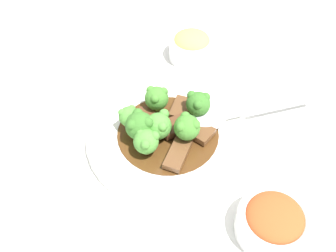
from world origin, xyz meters
TOP-DOWN VIEW (x-y plane):
  - ground_plane at (0.00, 0.00)m, footprint 4.00×4.00m
  - main_plate at (0.00, 0.00)m, footprint 0.29×0.29m
  - beef_strip_0 at (-0.04, -0.03)m, footprint 0.05×0.04m
  - beef_strip_1 at (-0.01, -0.02)m, footprint 0.05×0.06m
  - beef_strip_2 at (0.04, 0.01)m, footprint 0.07×0.07m
  - beef_strip_3 at (0.01, -0.06)m, footprint 0.05×0.06m
  - beef_strip_4 at (-0.04, 0.03)m, footprint 0.05×0.07m
  - broccoli_floret_0 at (-0.00, 0.06)m, footprint 0.04×0.04m
  - broccoli_floret_1 at (0.01, 0.02)m, footprint 0.05×0.05m
  - broccoli_floret_2 at (0.03, 0.04)m, footprint 0.05×0.05m
  - broccoli_floret_3 at (0.05, -0.03)m, footprint 0.04×0.04m
  - broccoli_floret_4 at (0.06, 0.03)m, footprint 0.03×0.03m
  - broccoli_floret_5 at (-0.04, -0.01)m, footprint 0.04×0.04m
  - broccoli_floret_6 at (-0.02, -0.07)m, footprint 0.04×0.04m
  - serving_spoon at (-0.05, -0.08)m, footprint 0.16×0.22m
  - side_bowl_kimchi at (-0.23, 0.04)m, footprint 0.11×0.11m
  - side_bowl_appetizer at (0.11, -0.21)m, footprint 0.09×0.09m
  - sauce_dish at (0.15, 0.16)m, footprint 0.08×0.08m
  - paper_napkin at (0.18, 0.16)m, footprint 0.13×0.11m

SIDE VIEW (x-z plane):
  - ground_plane at x=0.00m, z-range 0.00..0.00m
  - paper_napkin at x=0.18m, z-range 0.00..0.01m
  - sauce_dish at x=0.15m, z-range 0.00..0.01m
  - main_plate at x=0.00m, z-range 0.00..0.02m
  - beef_strip_2 at x=0.04m, z-range 0.02..0.03m
  - beef_strip_4 at x=-0.04m, z-range 0.02..0.03m
  - beef_strip_3 at x=0.01m, z-range 0.02..0.03m
  - beef_strip_0 at x=-0.04m, z-range 0.02..0.03m
  - serving_spoon at x=-0.05m, z-range 0.02..0.03m
  - beef_strip_1 at x=-0.01m, z-range 0.02..0.03m
  - side_bowl_kimchi at x=-0.23m, z-range 0.00..0.06m
  - side_bowl_appetizer at x=0.11m, z-range 0.00..0.06m
  - broccoli_floret_0 at x=0.00m, z-range 0.02..0.07m
  - broccoli_floret_3 at x=0.05m, z-range 0.02..0.07m
  - broccoli_floret_6 at x=-0.02m, z-range 0.02..0.07m
  - broccoli_floret_1 at x=0.01m, z-range 0.02..0.07m
  - broccoli_floret_4 at x=0.06m, z-range 0.02..0.07m
  - broccoli_floret_5 at x=-0.04m, z-range 0.02..0.08m
  - broccoli_floret_2 at x=0.03m, z-range 0.02..0.08m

